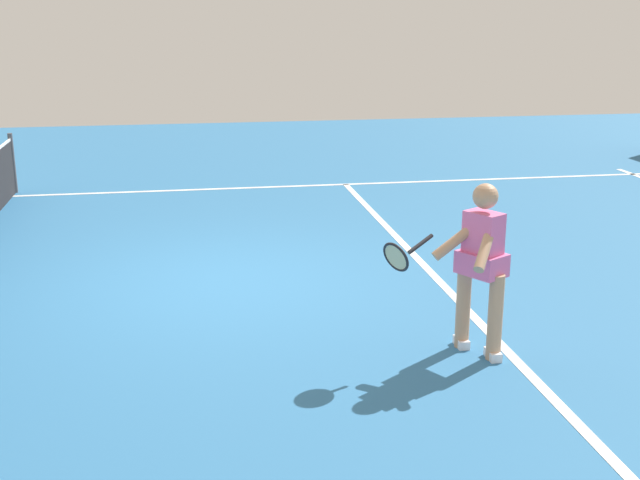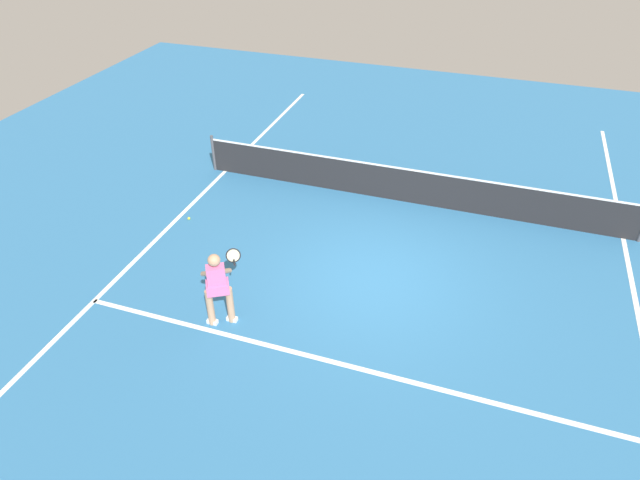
{
  "view_description": "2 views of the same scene",
  "coord_description": "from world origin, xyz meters",
  "views": [
    {
      "loc": [
        -8.79,
        0.41,
        2.97
      ],
      "look_at": [
        -1.37,
        -0.86,
        0.84
      ],
      "focal_mm": 45.75,
      "sensor_mm": 36.0,
      "label": 1
    },
    {
      "loc": [
        1.74,
        -8.57,
        7.13
      ],
      "look_at": [
        -1.03,
        -0.39,
        1.0
      ],
      "focal_mm": 30.79,
      "sensor_mm": 36.0,
      "label": 2
    }
  ],
  "objects": [
    {
      "name": "tennis_player",
      "position": [
        -2.36,
        -2.09,
        0.85
      ],
      "size": [
        0.68,
        1.14,
        1.55
      ],
      "color": "tan",
      "rests_on": "ground"
    },
    {
      "name": "sideline_right_marking",
      "position": [
        4.99,
        0.0,
        0.0
      ],
      "size": [
        0.1,
        18.74,
        0.01
      ],
      "primitive_type": "cube",
      "color": "white",
      "rests_on": "ground"
    },
    {
      "name": "ground_plane",
      "position": [
        0.0,
        0.0,
        0.0
      ],
      "size": [
        26.97,
        26.97,
        0.0
      ],
      "primitive_type": "plane",
      "color": "teal"
    },
    {
      "name": "service_line_marking",
      "position": [
        0.0,
        -2.4,
        0.0
      ],
      "size": [
        9.98,
        0.1,
        0.01
      ],
      "primitive_type": "cube",
      "color": "white",
      "rests_on": "ground"
    }
  ]
}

